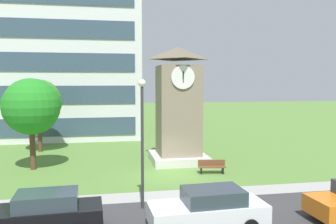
# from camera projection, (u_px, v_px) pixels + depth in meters

# --- Properties ---
(ground_plane) EXTENTS (160.00, 160.00, 0.00)m
(ground_plane) POSITION_uv_depth(u_px,v_px,m) (172.00, 175.00, 22.66)
(ground_plane) COLOR #567F38
(kerb_strip) EXTENTS (120.00, 1.60, 0.01)m
(kerb_strip) POSITION_uv_depth(u_px,v_px,m) (186.00, 194.00, 18.74)
(kerb_strip) COLOR #9E9E99
(kerb_strip) RESTS_ON ground
(office_building) EXTENTS (18.27, 13.94, 19.20)m
(office_building) POSITION_uv_depth(u_px,v_px,m) (57.00, 51.00, 40.23)
(office_building) COLOR silver
(office_building) RESTS_ON ground
(clock_tower) EXTENTS (4.08, 4.08, 8.66)m
(clock_tower) POSITION_uv_depth(u_px,v_px,m) (178.00, 112.00, 26.12)
(clock_tower) COLOR gray
(clock_tower) RESTS_ON ground
(park_bench) EXTENTS (1.85, 0.74, 0.88)m
(park_bench) POSITION_uv_depth(u_px,v_px,m) (212.00, 167.00, 23.00)
(park_bench) COLOR brown
(park_bench) RESTS_ON ground
(street_lamp) EXTENTS (0.36, 0.36, 6.17)m
(street_lamp) POSITION_uv_depth(u_px,v_px,m) (142.00, 130.00, 16.35)
(street_lamp) COLOR #333338
(street_lamp) RESTS_ON ground
(tree_by_building) EXTENTS (3.85, 3.85, 6.29)m
(tree_by_building) POSITION_uv_depth(u_px,v_px,m) (39.00, 102.00, 29.93)
(tree_by_building) COLOR #513823
(tree_by_building) RESTS_ON ground
(tree_streetside) EXTENTS (3.87, 3.87, 6.32)m
(tree_streetside) POSITION_uv_depth(u_px,v_px,m) (31.00, 107.00, 23.74)
(tree_streetside) COLOR #513823
(tree_streetside) RESTS_ON ground
(parked_car_black) EXTENTS (4.84, 2.13, 1.69)m
(parked_car_black) POSITION_uv_depth(u_px,v_px,m) (42.00, 213.00, 13.75)
(parked_car_black) COLOR black
(parked_car_black) RESTS_ON ground
(parked_car_white) EXTENTS (4.87, 2.22, 1.69)m
(parked_car_white) POSITION_uv_depth(u_px,v_px,m) (209.00, 209.00, 14.23)
(parked_car_white) COLOR silver
(parked_car_white) RESTS_ON ground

